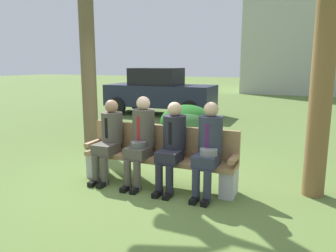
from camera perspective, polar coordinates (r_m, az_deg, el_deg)
The scene contains 9 objects.
ground_plane at distance 5.22m, azimuth -3.70°, elevation -9.86°, with size 80.00×80.00×0.00m, color #5B7537.
park_bench at distance 5.09m, azimuth -1.51°, elevation -5.22°, with size 2.41×0.44×0.90m.
seated_man_leftmost at distance 5.29m, azimuth -10.15°, elevation -1.67°, with size 0.34×0.72×1.28m.
seated_man_centerleft at distance 5.00m, azimuth -4.70°, elevation -1.84°, with size 0.34×0.72×1.36m.
seated_man_centerright at distance 4.79m, azimuth 0.73°, elevation -2.70°, with size 0.34×0.72×1.29m.
seated_man_rightmost at distance 4.61m, azimuth 7.05°, elevation -3.21°, with size 0.34×0.72×1.32m.
shrub_near_bench at distance 7.96m, azimuth 3.27°, elevation 0.06°, with size 1.15×1.06×0.72m, color #31622E.
shrub_mid_lawn at distance 8.19m, azimuth 3.26°, elevation 0.78°, with size 1.34×1.23×0.84m, color #226B21.
parked_car_near at distance 12.01m, azimuth -1.47°, elevation 6.00°, with size 3.93×1.77×1.68m.
Camera 1 is at (2.23, -4.35, 1.84)m, focal length 35.14 mm.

